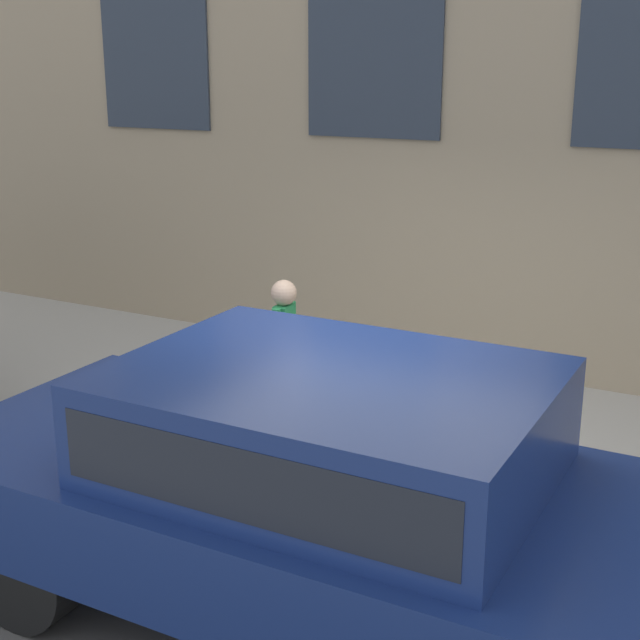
% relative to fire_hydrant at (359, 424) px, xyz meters
% --- Properties ---
extents(ground_plane, '(80.00, 80.00, 0.00)m').
position_rel_fire_hydrant_xyz_m(ground_plane, '(-0.44, -0.21, -0.54)').
color(ground_plane, '#514F4C').
extents(sidewalk, '(3.15, 60.00, 0.15)m').
position_rel_fire_hydrant_xyz_m(sidewalk, '(1.14, -0.21, -0.46)').
color(sidewalk, '#B2ADA3').
rests_on(sidewalk, ground_plane).
extents(fire_hydrant, '(0.37, 0.47, 0.76)m').
position_rel_fire_hydrant_xyz_m(fire_hydrant, '(0.00, 0.00, 0.00)').
color(fire_hydrant, gold).
rests_on(fire_hydrant, sidewalk).
extents(person, '(0.33, 0.22, 1.35)m').
position_rel_fire_hydrant_xyz_m(person, '(0.38, 0.89, 0.42)').
color(person, navy).
rests_on(person, sidewalk).
extents(parked_car_navy_near, '(2.07, 5.05, 1.58)m').
position_rel_fire_hydrant_xyz_m(parked_car_navy_near, '(-1.63, -0.60, 0.36)').
color(parked_car_navy_near, black).
rests_on(parked_car_navy_near, ground_plane).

